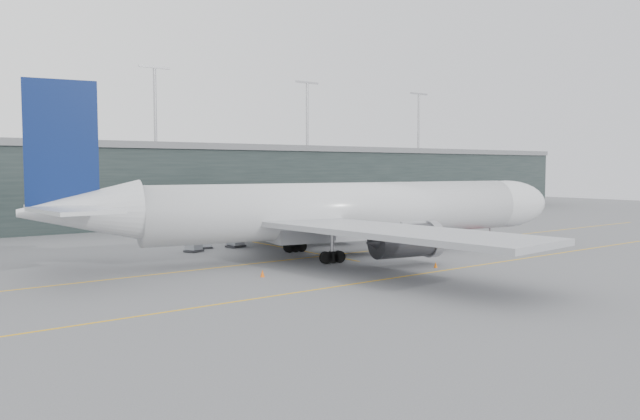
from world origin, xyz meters
TOP-DOWN VIEW (x-y plane):
  - ground at (0.00, 0.00)m, footprint 320.00×320.00m
  - taxiline_a at (0.00, -4.00)m, footprint 160.00×0.25m
  - taxiline_b at (0.00, -20.00)m, footprint 160.00×0.25m
  - taxiline_lead_main at (5.00, 20.00)m, footprint 0.25×60.00m
  - terminal at (-0.00, 58.00)m, footprint 240.00×36.00m
  - main_aircraft at (6.36, -4.81)m, footprint 68.70×63.72m
  - jet_bridge at (19.37, 25.52)m, footprint 8.81×47.94m
  - gse_cart at (28.29, -8.12)m, footprint 2.67×1.87m
  - baggage_dolly at (35.27, -14.08)m, footprint 3.17×2.80m
  - uld_a at (-6.54, 8.81)m, footprint 2.58×2.36m
  - uld_b at (-3.88, 10.96)m, footprint 2.17×1.88m
  - uld_c at (-0.02, 9.59)m, footprint 2.67×2.35m
  - cone_nose at (35.49, -6.03)m, footprint 0.46×0.46m
  - cone_wing_stbd at (8.68, -18.22)m, footprint 0.40×0.40m
  - cone_wing_port at (10.34, 11.84)m, footprint 0.38×0.38m
  - cone_tail at (-9.16, -11.79)m, footprint 0.46×0.46m

SIDE VIEW (x-z plane):
  - ground at x=0.00m, z-range 0.00..0.00m
  - taxiline_a at x=0.00m, z-range 0.00..0.02m
  - taxiline_b at x=0.00m, z-range 0.00..0.02m
  - taxiline_lead_main at x=5.00m, z-range 0.00..0.02m
  - baggage_dolly at x=35.27m, z-range 0.03..0.29m
  - cone_wing_port at x=10.34m, z-range 0.00..0.61m
  - cone_wing_stbd at x=8.68m, z-range 0.00..0.63m
  - cone_tail at x=-9.16m, z-range 0.00..0.72m
  - cone_nose at x=35.49m, z-range 0.00..0.74m
  - uld_b at x=-3.88m, z-range 0.04..1.77m
  - gse_cart at x=28.29m, z-range 0.10..1.80m
  - uld_a at x=-6.54m, z-range 0.05..1.95m
  - uld_c at x=-0.02m, z-range 0.05..2.13m
  - main_aircraft at x=6.36m, z-range -4.24..15.10m
  - jet_bridge at x=19.37m, z-range 1.82..9.11m
  - terminal at x=0.00m, z-range -6.88..22.12m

